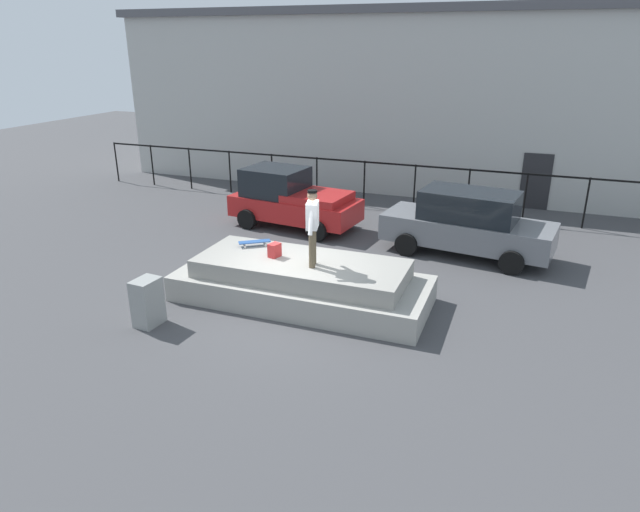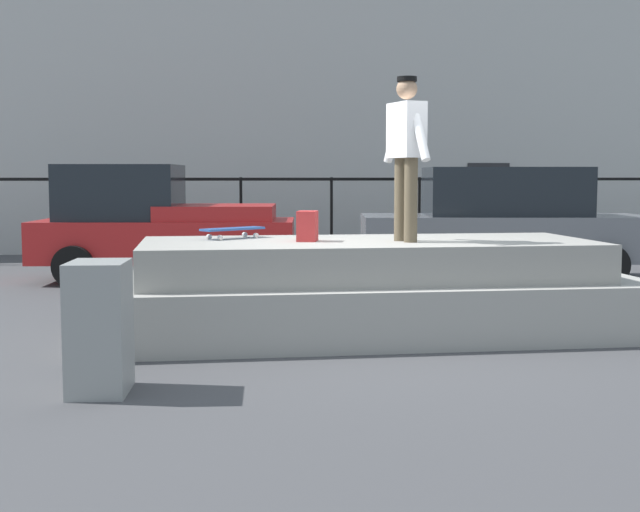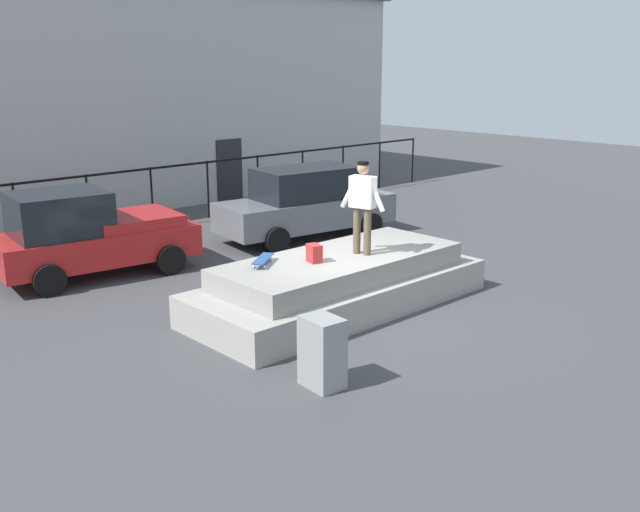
{
  "view_description": "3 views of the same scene",
  "coord_description": "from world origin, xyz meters",
  "px_view_note": "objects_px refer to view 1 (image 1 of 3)",
  "views": [
    {
      "loc": [
        4.68,
        -10.6,
        5.65
      ],
      "look_at": [
        0.13,
        1.31,
        0.77
      ],
      "focal_mm": 31.44,
      "sensor_mm": 36.0,
      "label": 1
    },
    {
      "loc": [
        -1.75,
        -8.65,
        1.69
      ],
      "look_at": [
        -0.3,
        1.59,
        0.72
      ],
      "focal_mm": 47.87,
      "sensor_mm": 36.0,
      "label": 2
    },
    {
      "loc": [
        -8.96,
        -8.76,
        4.49
      ],
      "look_at": [
        0.1,
        0.94,
        0.86
      ],
      "focal_mm": 40.36,
      "sensor_mm": 36.0,
      "label": 3
    }
  ],
  "objects_px": {
    "car_grey_sedan_mid": "(468,223)",
    "backpack": "(275,250)",
    "utility_box": "(148,302)",
    "skateboard": "(255,242)",
    "car_red_pickup_near": "(291,199)",
    "skateboarder": "(312,222)"
  },
  "relations": [
    {
      "from": "skateboard",
      "to": "car_red_pickup_near",
      "type": "distance_m",
      "value": 4.72
    },
    {
      "from": "car_grey_sedan_mid",
      "to": "backpack",
      "type": "bearing_deg",
      "value": -130.56
    },
    {
      "from": "skateboard",
      "to": "car_red_pickup_near",
      "type": "relative_size",
      "value": 0.17
    },
    {
      "from": "backpack",
      "to": "utility_box",
      "type": "distance_m",
      "value": 3.03
    },
    {
      "from": "backpack",
      "to": "car_red_pickup_near",
      "type": "relative_size",
      "value": 0.07
    },
    {
      "from": "backpack",
      "to": "car_grey_sedan_mid",
      "type": "distance_m",
      "value": 5.9
    },
    {
      "from": "skateboarder",
      "to": "car_grey_sedan_mid",
      "type": "distance_m",
      "value": 5.56
    },
    {
      "from": "skateboarder",
      "to": "car_red_pickup_near",
      "type": "bearing_deg",
      "value": 118.28
    },
    {
      "from": "car_red_pickup_near",
      "to": "skateboard",
      "type": "bearing_deg",
      "value": -77.14
    },
    {
      "from": "skateboarder",
      "to": "car_red_pickup_near",
      "type": "height_order",
      "value": "skateboarder"
    },
    {
      "from": "car_red_pickup_near",
      "to": "utility_box",
      "type": "xyz_separation_m",
      "value": [
        -0.1,
        -7.34,
        -0.4
      ]
    },
    {
      "from": "backpack",
      "to": "utility_box",
      "type": "relative_size",
      "value": 0.31
    },
    {
      "from": "skateboard",
      "to": "utility_box",
      "type": "relative_size",
      "value": 0.72
    },
    {
      "from": "backpack",
      "to": "utility_box",
      "type": "bearing_deg",
      "value": 154.77
    },
    {
      "from": "skateboarder",
      "to": "backpack",
      "type": "relative_size",
      "value": 5.34
    },
    {
      "from": "skateboarder",
      "to": "backpack",
      "type": "xyz_separation_m",
      "value": [
        -1.02,
        0.19,
        -0.84
      ]
    },
    {
      "from": "backpack",
      "to": "car_grey_sedan_mid",
      "type": "relative_size",
      "value": 0.07
    },
    {
      "from": "skateboarder",
      "to": "utility_box",
      "type": "bearing_deg",
      "value": -145.06
    },
    {
      "from": "backpack",
      "to": "skateboarder",
      "type": "bearing_deg",
      "value": -85.51
    },
    {
      "from": "car_grey_sedan_mid",
      "to": "car_red_pickup_near",
      "type": "bearing_deg",
      "value": 173.76
    },
    {
      "from": "car_red_pickup_near",
      "to": "car_grey_sedan_mid",
      "type": "distance_m",
      "value": 5.69
    },
    {
      "from": "skateboard",
      "to": "skateboarder",
      "type": "bearing_deg",
      "value": -21.03
    }
  ]
}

